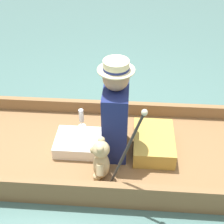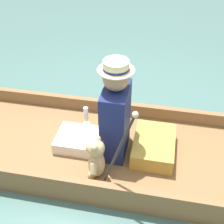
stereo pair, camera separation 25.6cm
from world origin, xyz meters
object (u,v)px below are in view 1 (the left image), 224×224
seated_person (108,119)px  teddy_bear (101,160)px  wine_glass (81,117)px  walking_cane (128,147)px

seated_person → teddy_bear: seated_person is taller
wine_glass → walking_cane: (-0.75, -0.46, 0.35)m
wine_glass → teddy_bear: bearing=-157.6°
wine_glass → walking_cane: 0.94m
walking_cane → teddy_bear: bearing=57.4°
teddy_bear → walking_cane: size_ratio=0.48×
teddy_bear → wine_glass: 0.66m
teddy_bear → walking_cane: 0.38m
walking_cane → seated_person: bearing=21.9°
teddy_bear → wine_glass: teddy_bear is taller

